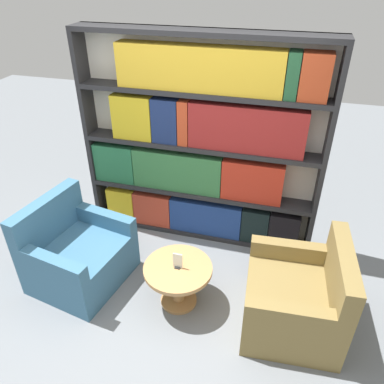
# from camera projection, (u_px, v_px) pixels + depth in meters

# --- Properties ---
(ground_plane) EXTENTS (14.00, 14.00, 0.00)m
(ground_plane) POSITION_uv_depth(u_px,v_px,m) (160.00, 324.00, 3.50)
(ground_plane) COLOR slate
(bookshelf) EXTENTS (2.63, 0.30, 2.34)m
(bookshelf) POSITION_uv_depth(u_px,v_px,m) (201.00, 148.00, 4.09)
(bookshelf) COLOR silver
(bookshelf) RESTS_ON ground_plane
(armchair_left) EXTENTS (0.98, 1.03, 0.90)m
(armchair_left) POSITION_uv_depth(u_px,v_px,m) (77.00, 255.00, 3.86)
(armchair_left) COLOR #386684
(armchair_left) RESTS_ON ground_plane
(armchair_right) EXTENTS (0.89, 0.96, 0.90)m
(armchair_right) POSITION_uv_depth(u_px,v_px,m) (297.00, 300.00, 3.36)
(armchair_right) COLOR olive
(armchair_right) RESTS_ON ground_plane
(coffee_table) EXTENTS (0.65, 0.65, 0.46)m
(coffee_table) POSITION_uv_depth(u_px,v_px,m) (178.00, 277.00, 3.56)
(coffee_table) COLOR #AD7F4C
(coffee_table) RESTS_ON ground_plane
(table_sign) EXTENTS (0.09, 0.06, 0.16)m
(table_sign) POSITION_uv_depth(u_px,v_px,m) (178.00, 262.00, 3.46)
(table_sign) COLOR black
(table_sign) RESTS_ON coffee_table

